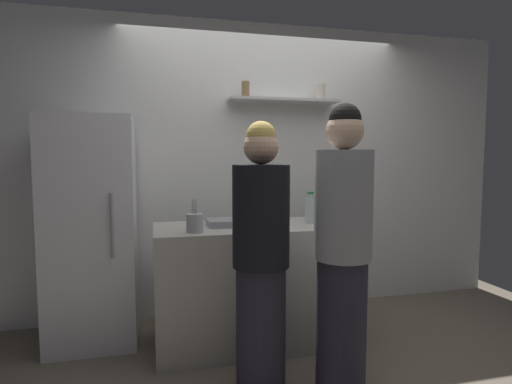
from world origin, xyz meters
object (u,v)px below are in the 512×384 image
(wine_bottle_dark_glass, at_px, (338,208))
(wine_bottle_pale_glass, at_px, (285,209))
(refrigerator, at_px, (92,231))
(utensil_holder, at_px, (195,223))
(baking_pan, at_px, (230,222))
(water_bottle_plastic, at_px, (310,209))
(person_grey_hoodie, at_px, (343,251))
(person_blonde, at_px, (261,260))
(wine_bottle_green_glass, at_px, (322,205))

(wine_bottle_dark_glass, bearing_deg, wine_bottle_pale_glass, -169.83)
(refrigerator, height_order, utensil_holder, refrigerator)
(baking_pan, xyz_separation_m, water_bottle_plastic, (0.62, -0.03, 0.08))
(wine_bottle_pale_glass, relative_size, person_grey_hoodie, 0.19)
(refrigerator, height_order, water_bottle_plastic, refrigerator)
(baking_pan, relative_size, utensil_holder, 1.50)
(water_bottle_plastic, distance_m, person_blonde, 0.87)
(wine_bottle_pale_glass, xyz_separation_m, person_blonde, (-0.34, -0.61, -0.23))
(wine_bottle_pale_glass, height_order, water_bottle_plastic, wine_bottle_pale_glass)
(baking_pan, height_order, wine_bottle_pale_glass, wine_bottle_pale_glass)
(wine_bottle_pale_glass, xyz_separation_m, person_grey_hoodie, (0.12, -0.73, -0.17))
(wine_bottle_green_glass, bearing_deg, baking_pan, -169.72)
(person_grey_hoodie, bearing_deg, wine_bottle_pale_glass, 144.00)
(wine_bottle_pale_glass, distance_m, person_blonde, 0.73)
(utensil_holder, height_order, wine_bottle_dark_glass, wine_bottle_dark_glass)
(wine_bottle_dark_glass, bearing_deg, refrigerator, 171.55)
(utensil_holder, bearing_deg, wine_bottle_pale_glass, 11.51)
(utensil_holder, distance_m, water_bottle_plastic, 0.92)
(water_bottle_plastic, bearing_deg, wine_bottle_green_glass, 44.53)
(wine_bottle_pale_glass, bearing_deg, wine_bottle_dark_glass, 10.17)
(water_bottle_plastic, bearing_deg, utensil_holder, -169.29)
(wine_bottle_pale_glass, relative_size, water_bottle_plastic, 1.33)
(wine_bottle_green_glass, relative_size, person_grey_hoodie, 0.18)
(wine_bottle_green_glass, xyz_separation_m, wine_bottle_pale_glass, (-0.39, -0.20, 0.01))
(baking_pan, relative_size, wine_bottle_dark_glass, 1.17)
(baking_pan, distance_m, person_grey_hoodie, 0.95)
(refrigerator, height_order, wine_bottle_green_glass, refrigerator)
(utensil_holder, distance_m, person_blonde, 0.60)
(wine_bottle_dark_glass, distance_m, wine_bottle_green_glass, 0.14)
(wine_bottle_dark_glass, height_order, wine_bottle_green_glass, wine_bottle_green_glass)
(wine_bottle_pale_glass, bearing_deg, refrigerator, 165.57)
(refrigerator, distance_m, person_grey_hoodie, 1.89)
(wine_bottle_dark_glass, distance_m, person_grey_hoodie, 0.90)
(refrigerator, distance_m, wine_bottle_dark_glass, 1.91)
(refrigerator, relative_size, person_blonde, 1.05)
(refrigerator, bearing_deg, wine_bottle_dark_glass, -8.45)
(person_blonde, bearing_deg, wine_bottle_green_glass, 23.17)
(refrigerator, xyz_separation_m, person_grey_hoodie, (1.54, -1.10, 0.00))
(baking_pan, bearing_deg, wine_bottle_dark_glass, 1.82)
(utensil_holder, distance_m, wine_bottle_green_glass, 1.13)
(utensil_holder, relative_size, water_bottle_plastic, 0.93)
(refrigerator, bearing_deg, wine_bottle_pale_glass, -14.43)
(wine_bottle_green_glass, distance_m, person_grey_hoodie, 0.98)
(person_grey_hoodie, bearing_deg, utensil_holder, -171.57)
(refrigerator, height_order, wine_bottle_pale_glass, refrigerator)
(wine_bottle_dark_glass, relative_size, wine_bottle_green_glass, 0.91)
(refrigerator, xyz_separation_m, utensil_holder, (0.73, -0.50, 0.11))
(wine_bottle_dark_glass, distance_m, wine_bottle_pale_glass, 0.48)
(person_blonde, relative_size, person_grey_hoodie, 0.94)
(water_bottle_plastic, height_order, person_grey_hoodie, person_grey_hoodie)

